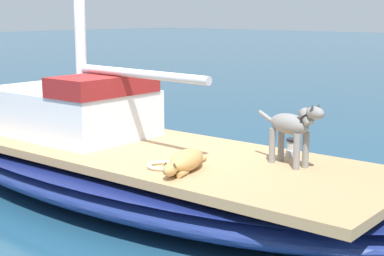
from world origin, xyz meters
The scene contains 7 objects.
ground_plane centered at (0.00, 0.00, 0.00)m, with size 120.00×120.00×0.00m, color navy.
sailboat_main centered at (0.00, 0.00, 0.34)m, with size 3.02×7.39×0.66m.
cabin_house centered at (-0.08, 1.11, 1.01)m, with size 1.55×2.31×0.84m.
dog_grey centered at (0.49, -1.98, 1.08)m, with size 0.32×0.93×0.70m.
dog_tan centered at (-0.44, -1.31, 0.77)m, with size 0.93×0.43×0.22m.
deck_winch centered at (0.84, -1.77, 0.76)m, with size 0.16×0.16×0.21m.
coiled_rope centered at (-0.49, -1.03, 0.68)m, with size 0.32×0.32×0.04m, color beige.
Camera 1 is at (-4.68, -5.37, 2.26)m, focal length 55.36 mm.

